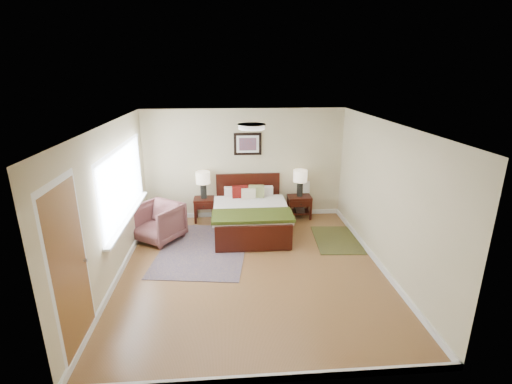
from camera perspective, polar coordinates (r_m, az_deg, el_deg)
The scene contains 18 objects.
floor at distance 6.59m, azimuth -0.61°, elevation -11.68°, with size 5.00×5.00×0.00m, color brown.
back_wall at distance 8.46m, azimuth -1.80°, elevation 4.29°, with size 4.50×0.04×2.50m, color #C6B58F.
front_wall at distance 3.81m, azimuth 1.99°, elevation -14.04°, with size 4.50×0.04×2.50m, color #C6B58F.
left_wall at distance 6.33m, azimuth -21.42°, elevation -1.82°, with size 0.04×5.00×2.50m, color #C6B58F.
right_wall at distance 6.60m, azimuth 19.24°, elevation -0.79°, with size 0.04×5.00×2.50m, color #C6B58F.
ceiling at distance 5.77m, azimuth -0.69°, elevation 10.41°, with size 4.50×5.00×0.02m, color white.
window at distance 6.92m, azimuth -19.53°, elevation 1.14°, with size 0.11×2.72×1.32m.
door at distance 4.89m, azimuth -26.65°, elevation -10.79°, with size 0.06×1.00×2.18m.
ceil_fixture at distance 5.77m, azimuth -0.69°, elevation 10.07°, with size 0.44×0.44×0.08m.
bed at distance 7.80m, azimuth -0.85°, elevation -2.89°, with size 1.58×1.90×1.02m.
wall_art at distance 8.33m, azimuth -1.29°, elevation 7.39°, with size 0.62×0.05×0.50m.
nightstand_left at distance 8.47m, azimuth -7.99°, elevation -1.75°, with size 0.45×0.41×0.54m.
nightstand_right at distance 8.64m, azimuth 6.68°, elevation -1.90°, with size 0.53×0.40×0.53m.
lamp_left at distance 8.32m, azimuth -8.15°, elevation 1.79°, with size 0.31×0.31×0.61m.
lamp_right at distance 8.46m, azimuth 6.81°, elevation 2.07°, with size 0.31×0.31×0.61m.
armchair at distance 7.71m, azimuth -14.82°, elevation -4.53°, with size 0.82×0.84×0.77m, color brown.
rug_persian at distance 7.28m, azimuth -8.11°, elevation -8.73°, with size 1.61×2.28×0.01m, color #0D1345.
rug_navy at distance 7.78m, azimuth 12.32°, elevation -7.16°, with size 0.88×1.32×0.01m, color black.
Camera 1 is at (-0.38, -5.70, 3.28)m, focal length 26.00 mm.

